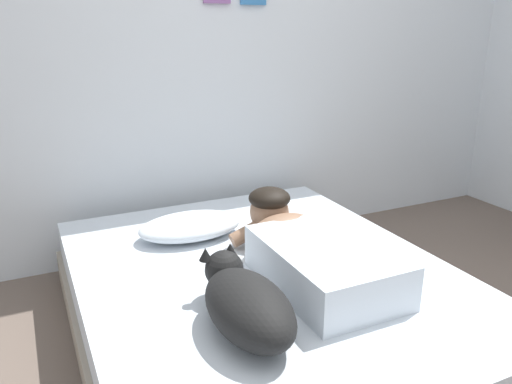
{
  "coord_description": "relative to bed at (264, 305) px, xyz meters",
  "views": [
    {
      "loc": [
        -1.21,
        -1.21,
        1.35
      ],
      "look_at": [
        -0.24,
        0.85,
        0.6
      ],
      "focal_mm": 35.46,
      "sensor_mm": 36.0,
      "label": 1
    }
  ],
  "objects": [
    {
      "name": "back_wall",
      "position": [
        0.34,
        1.14,
        1.08
      ],
      "size": [
        4.19,
        0.12,
        2.5
      ],
      "color": "silver",
      "rests_on": "ground"
    },
    {
      "name": "person_lying",
      "position": [
        0.16,
        -0.1,
        0.28
      ],
      "size": [
        0.43,
        0.92,
        0.27
      ],
      "color": "silver",
      "rests_on": "bed"
    },
    {
      "name": "pillow",
      "position": [
        -0.17,
        0.48,
        0.23
      ],
      "size": [
        0.52,
        0.32,
        0.11
      ],
      "primitive_type": "ellipsoid",
      "color": "silver",
      "rests_on": "bed"
    },
    {
      "name": "cell_phone",
      "position": [
        0.33,
        -0.46,
        0.18
      ],
      "size": [
        0.07,
        0.14,
        0.01
      ],
      "primitive_type": "cube",
      "color": "black",
      "rests_on": "bed"
    },
    {
      "name": "dog",
      "position": [
        -0.26,
        -0.38,
        0.28
      ],
      "size": [
        0.26,
        0.57,
        0.21
      ],
      "color": "black",
      "rests_on": "bed"
    },
    {
      "name": "bed",
      "position": [
        0.0,
        0.0,
        0.0
      ],
      "size": [
        1.58,
        1.96,
        0.35
      ],
      "color": "gray",
      "rests_on": "ground"
    },
    {
      "name": "coffee_cup",
      "position": [
        0.24,
        0.34,
        0.21
      ],
      "size": [
        0.12,
        0.09,
        0.07
      ],
      "color": "white",
      "rests_on": "bed"
    }
  ]
}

